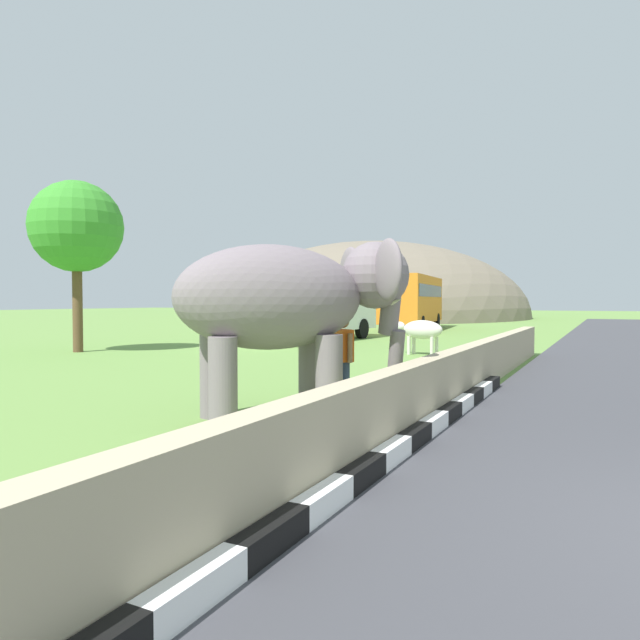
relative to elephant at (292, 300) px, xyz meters
The scene contains 9 objects.
striped_curb 4.33m from the elephant, 142.73° to the right, with size 16.20×0.20×0.24m.
barrier_parapet 2.64m from the elephant, 110.51° to the right, with size 28.00×0.36×1.00m, color tan.
elephant is the anchor object (origin of this frame).
person_handler 1.66m from the elephant, 14.59° to the right, with size 0.45×0.57×1.66m.
bus_white 17.84m from the elephant, 26.18° to the left, with size 8.17×3.06×3.50m.
bus_orange 29.16m from the elephant, 14.04° to the left, with size 10.10×3.70×3.50m.
cow_near 11.53m from the elephant, ahead, with size 0.89×1.93×1.23m.
tree_distant 14.93m from the elephant, 62.73° to the left, with size 3.37×3.37×6.34m.
hill_east 55.55m from the elephant, 19.84° to the left, with size 40.83×32.67×16.80m.
Camera 1 is at (-5.35, 1.71, 1.93)m, focal length 32.15 mm.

